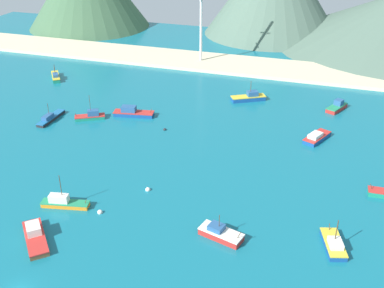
{
  "coord_description": "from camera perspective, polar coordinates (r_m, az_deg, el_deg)",
  "views": [
    {
      "loc": [
        40.64,
        -39.31,
        52.05
      ],
      "look_at": [
        11.01,
        51.66,
        1.28
      ],
      "focal_mm": 42.48,
      "sensor_mm": 36.0,
      "label": 1
    }
  ],
  "objects": [
    {
      "name": "ground",
      "position": [
        95.86,
        -10.37,
        -5.63
      ],
      "size": [
        260.0,
        280.0,
        0.5
      ],
      "color": "#146B7F"
    },
    {
      "name": "fishing_boat_3",
      "position": [
        91.96,
        -15.85,
        -7.05
      ],
      "size": [
        9.59,
        4.09,
        7.01
      ],
      "color": "orange",
      "rests_on": "ground"
    },
    {
      "name": "fishing_boat_11",
      "position": [
        136.97,
        7.16,
        5.84
      ],
      "size": [
        10.37,
        7.77,
        6.04
      ],
      "color": "#14478C",
      "rests_on": "ground"
    },
    {
      "name": "buoy_1",
      "position": [
        93.92,
        -5.57,
        -5.72
      ],
      "size": [
        1.01,
        1.01,
        1.01
      ],
      "color": "silver",
      "rests_on": "ground"
    },
    {
      "name": "fishing_boat_6",
      "position": [
        116.72,
        15.38,
        0.84
      ],
      "size": [
        6.57,
        9.42,
        2.11
      ],
      "color": "#14478C",
      "rests_on": "ground"
    },
    {
      "name": "fishing_boat_13",
      "position": [
        126.8,
        -7.48,
        3.95
      ],
      "size": [
        11.48,
        5.19,
        2.78
      ],
      "color": "#14478C",
      "rests_on": "ground"
    },
    {
      "name": "radio_tower",
      "position": [
        164.93,
        1.15,
        16.27
      ],
      "size": [
        3.66,
        2.93,
        36.58
      ],
      "color": "silver",
      "rests_on": "ground"
    },
    {
      "name": "fishing_boat_0",
      "position": [
        128.96,
        -17.37,
        3.15
      ],
      "size": [
        2.24,
        10.77,
        5.02
      ],
      "color": "#232328",
      "rests_on": "ground"
    },
    {
      "name": "fishing_boat_1",
      "position": [
        126.91,
        -12.58,
        3.48
      ],
      "size": [
        8.33,
        6.19,
        6.89
      ],
      "color": "#198466",
      "rests_on": "ground"
    },
    {
      "name": "fishing_boat_12",
      "position": [
        135.94,
        17.74,
        4.49
      ],
      "size": [
        5.88,
        8.41,
        2.83
      ],
      "color": "red",
      "rests_on": "ground"
    },
    {
      "name": "beach_strip",
      "position": [
        168.34,
        3.25,
        10.11
      ],
      "size": [
        247.0,
        20.46,
        1.2
      ],
      "primitive_type": "cube",
      "color": "beige",
      "rests_on": "ground"
    },
    {
      "name": "fishing_boat_4",
      "position": [
        82.7,
        17.36,
        -11.9
      ],
      "size": [
        5.01,
        8.19,
        5.92
      ],
      "color": "#14478C",
      "rests_on": "ground"
    },
    {
      "name": "fishing_boat_9",
      "position": [
        81.34,
        3.59,
        -11.12
      ],
      "size": [
        8.4,
        5.03,
        4.65
      ],
      "color": "red",
      "rests_on": "ground"
    },
    {
      "name": "buoy_2",
      "position": [
        118.09,
        -3.44,
        1.82
      ],
      "size": [
        0.78,
        0.78,
        0.78
      ],
      "color": "#232328",
      "rests_on": "ground"
    },
    {
      "name": "fishing_boat_7",
      "position": [
        160.2,
        -16.75,
        8.11
      ],
      "size": [
        7.65,
        9.15,
        5.03
      ],
      "color": "#198466",
      "rests_on": "ground"
    },
    {
      "name": "buoy_0",
      "position": [
        88.92,
        -11.48,
        -8.39
      ],
      "size": [
        0.99,
        0.99,
        0.99
      ],
      "color": "silver",
      "rests_on": "ground"
    },
    {
      "name": "fishing_boat_2",
      "position": [
        85.13,
        -19.11,
        -10.86
      ],
      "size": [
        9.29,
        9.67,
        2.53
      ],
      "color": "brown",
      "rests_on": "ground"
    }
  ]
}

